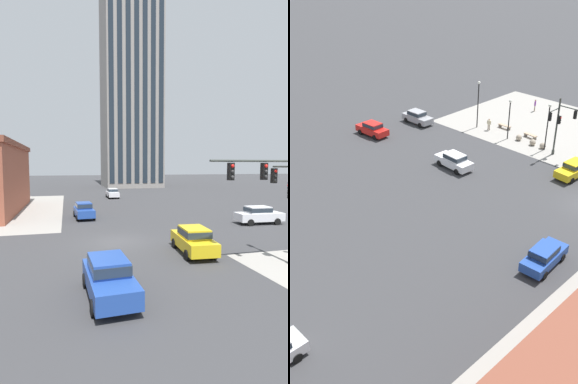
# 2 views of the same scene
# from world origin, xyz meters

# --- Properties ---
(sidewalk_corner_slab) EXTENTS (20.00, 19.00, 0.02)m
(sidewalk_corner_slab) POSITION_xyz_m (16.00, -14.50, 0.00)
(sidewalk_corner_slab) COLOR gray
(sidewalk_corner_slab) RESTS_ON ground
(traffic_signal_main) EXTENTS (5.30, 2.09, 6.57)m
(traffic_signal_main) POSITION_xyz_m (7.68, -7.21, 4.12)
(traffic_signal_main) COLOR #383D38
(traffic_signal_main) RESTS_ON ground
(bollard_sphere_curb_a) EXTENTS (0.74, 0.74, 0.74)m
(bollard_sphere_curb_a) POSITION_xyz_m (10.33, -7.89, 0.37)
(bollard_sphere_curb_a) COLOR gray
(bollard_sphere_curb_a) RESTS_ON ground
(bollard_sphere_curb_b) EXTENTS (0.74, 0.74, 0.74)m
(bollard_sphere_curb_b) POSITION_xyz_m (11.72, -7.86, 0.37)
(bollard_sphere_curb_b) COLOR gray
(bollard_sphere_curb_b) RESTS_ON ground
(bollard_sphere_curb_c) EXTENTS (0.74, 0.74, 0.74)m
(bollard_sphere_curb_c) POSITION_xyz_m (13.76, -7.94, 0.37)
(bollard_sphere_curb_c) COLOR gray
(bollard_sphere_curb_c) RESTS_ON ground
(bench_near_signal) EXTENTS (1.84, 0.65, 0.49)m
(bench_near_signal) POSITION_xyz_m (13.20, -9.54, 0.33)
(bench_near_signal) COLOR tan
(bench_near_signal) RESTS_ON ground
(bench_mid_block) EXTENTS (1.81, 0.54, 0.49)m
(bench_mid_block) POSITION_xyz_m (17.35, -9.78, 0.33)
(bench_mid_block) COLOR tan
(bench_mid_block) RESTS_ON ground
(pedestrian_near_bench) EXTENTS (0.32, 0.51, 1.71)m
(pedestrian_near_bench) POSITION_xyz_m (18.41, -18.13, 0.98)
(pedestrian_near_bench) COLOR gray
(pedestrian_near_bench) RESTS_ON ground
(pedestrian_at_curb) EXTENTS (0.53, 0.28, 1.53)m
(pedestrian_at_curb) POSITION_xyz_m (18.46, -7.93, 0.87)
(pedestrian_at_curb) COLOR gray
(pedestrian_at_curb) RESTS_ON ground
(street_lamp_corner_near) EXTENTS (0.36, 0.36, 5.52)m
(street_lamp_corner_near) POSITION_xyz_m (10.00, -7.76, 3.45)
(street_lamp_corner_near) COLOR black
(street_lamp_corner_near) RESTS_ON ground
(street_lamp_mid_sidewalk) EXTENTS (0.36, 0.36, 4.96)m
(street_lamp_mid_sidewalk) POSITION_xyz_m (15.04, -7.36, 3.15)
(street_lamp_mid_sidewalk) COLOR black
(street_lamp_mid_sidewalk) RESTS_ON ground
(street_lamp_corner_far) EXTENTS (0.36, 0.36, 6.06)m
(street_lamp_corner_far) POSITION_xyz_m (20.18, -7.63, 3.74)
(street_lamp_corner_far) COLOR black
(street_lamp_corner_far) RESTS_ON ground
(car_main_northbound_near) EXTENTS (4.48, 2.06, 1.68)m
(car_main_northbound_near) POSITION_xyz_m (27.59, 3.69, 0.92)
(car_main_northbound_near) COLOR red
(car_main_northbound_near) RESTS_ON ground
(car_main_northbound_far) EXTENTS (2.13, 4.51, 1.68)m
(car_main_northbound_far) POSITION_xyz_m (-1.77, 10.47, 0.92)
(car_main_northbound_far) COLOR #23479E
(car_main_northbound_far) RESTS_ON ground
(car_cross_eastbound) EXTENTS (4.41, 1.91, 1.68)m
(car_cross_eastbound) POSITION_xyz_m (26.73, -3.14, 0.92)
(car_cross_eastbound) COLOR #99999E
(car_cross_eastbound) RESTS_ON ground
(car_cross_westbound) EXTENTS (4.51, 2.12, 1.68)m
(car_cross_westbound) POSITION_xyz_m (14.19, 3.19, 0.92)
(car_cross_westbound) COLOR silver
(car_cross_westbound) RESTS_ON ground
(car_parked_curb) EXTENTS (2.17, 4.53, 1.68)m
(car_parked_curb) POSITION_xyz_m (4.17, -4.11, 0.92)
(car_parked_curb) COLOR gold
(car_parked_curb) RESTS_ON ground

